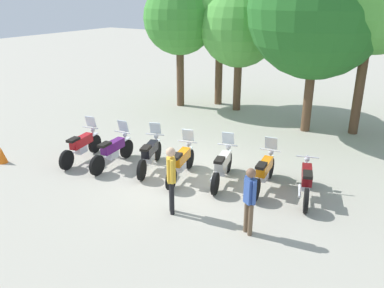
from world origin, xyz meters
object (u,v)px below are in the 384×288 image
object	(u,v)px
motorcycle_0	(82,146)
person_1	(171,175)
tree_2	(240,27)
tree_3	(318,9)
motorcycle_6	(306,181)
motorcycle_2	(150,154)
motorcycle_4	(222,166)
motorcycle_3	(181,162)
tree_0	(180,18)
motorcycle_5	(264,171)
person_0	(250,196)
traffic_cone	(2,155)
motorcycle_1	(113,151)
tree_1	(220,5)

from	to	relation	value
motorcycle_0	person_1	bearing A→B (deg)	-115.90
tree_2	tree_3	bearing A→B (deg)	-19.09
motorcycle_6	tree_2	distance (m)	9.37
motorcycle_2	tree_2	bearing A→B (deg)	-14.22
motorcycle_0	motorcycle_4	size ratio (longest dim) A/B	1.01
motorcycle_0	tree_2	size ratio (longest dim) A/B	0.39
motorcycle_3	tree_0	world-z (taller)	tree_0
motorcycle_5	person_0	xyz separation A→B (m)	(0.58, -2.35, 0.45)
traffic_cone	motorcycle_5	bearing A→B (deg)	19.62
motorcycle_4	person_1	world-z (taller)	person_1
motorcycle_1	person_1	bearing A→B (deg)	-119.03
motorcycle_5	person_1	size ratio (longest dim) A/B	1.22
person_0	tree_2	xyz separation A→B (m)	(-4.82, 9.32, 2.84)
motorcycle_3	motorcycle_1	bearing A→B (deg)	86.71
motorcycle_3	motorcycle_0	bearing A→B (deg)	87.04
motorcycle_4	tree_3	xyz separation A→B (m)	(0.68, 5.96, 4.20)
motorcycle_0	motorcycle_5	bearing A→B (deg)	-88.33
motorcycle_4	motorcycle_6	bearing A→B (deg)	-95.26
motorcycle_1	motorcycle_2	size ratio (longest dim) A/B	1.04
motorcycle_1	tree_0	world-z (taller)	tree_0
motorcycle_6	motorcycle_4	bearing A→B (deg)	80.77
tree_3	motorcycle_4	bearing A→B (deg)	-96.48
motorcycle_4	tree_3	world-z (taller)	tree_3
traffic_cone	person_1	bearing A→B (deg)	2.97
motorcycle_0	person_0	world-z (taller)	person_0
tree_0	tree_2	xyz separation A→B (m)	(2.72, 0.74, -0.33)
tree_2	traffic_cone	xyz separation A→B (m)	(-3.77, -9.83, -3.53)
motorcycle_5	tree_0	size ratio (longest dim) A/B	0.37
motorcycle_4	tree_1	world-z (taller)	tree_1
traffic_cone	motorcycle_1	bearing A→B (deg)	28.69
motorcycle_1	person_1	size ratio (longest dim) A/B	1.23
motorcycle_1	person_1	xyz separation A→B (m)	(3.29, -1.45, 0.54)
motorcycle_2	traffic_cone	size ratio (longest dim) A/B	3.82
motorcycle_3	person_1	bearing A→B (deg)	-166.05
motorcycle_2	motorcycle_4	world-z (taller)	same
motorcycle_2	motorcycle_3	bearing A→B (deg)	-110.31
tree_3	motorcycle_3	bearing A→B (deg)	-106.33
motorcycle_0	tree_2	xyz separation A→B (m)	(1.70, 8.26, 3.29)
motorcycle_6	tree_2	xyz separation A→B (m)	(-5.42, 6.89, 3.31)
motorcycle_5	tree_0	xyz separation A→B (m)	(-6.96, 6.23, 3.62)
motorcycle_4	motorcycle_3	bearing A→B (deg)	95.13
motorcycle_3	motorcycle_5	world-z (taller)	same
tree_1	traffic_cone	bearing A→B (deg)	-103.66
motorcycle_1	motorcycle_4	bearing A→B (deg)	-82.67
tree_1	person_0	bearing A→B (deg)	-58.21
person_1	tree_1	xyz separation A→B (m)	(-4.05, 9.98, 3.66)
motorcycle_0	motorcycle_1	size ratio (longest dim) A/B	0.99
tree_3	person_1	bearing A→B (deg)	-96.54
motorcycle_1	tree_0	xyz separation A→B (m)	(-2.21, 7.30, 3.62)
tree_2	motorcycle_2	bearing A→B (deg)	-84.98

